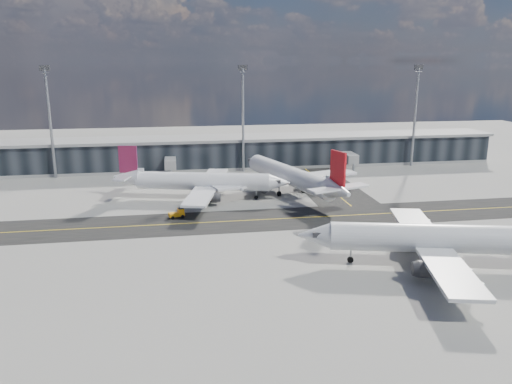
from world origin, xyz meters
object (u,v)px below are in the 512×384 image
airliner_near (443,239)px  service_van (296,172)px  airliner_redtail (291,176)px  baggage_tug (178,213)px  airliner_af (200,182)px

airliner_near → service_van: (-6.97, 63.69, -3.47)m
airliner_redtail → service_van: 20.66m
baggage_tug → airliner_redtail: bearing=102.1°
service_van → airliner_redtail: bearing=-106.3°
airliner_redtail → airliner_near: 46.13m
airliner_af → service_van: (26.74, 19.74, -3.15)m
airliner_af → airliner_redtail: (20.68, 0.30, 0.38)m
airliner_near → service_van: airliner_near is taller
airliner_redtail → baggage_tug: airliner_redtail is taller
airliner_redtail → service_van: airliner_redtail is taller
airliner_redtail → baggage_tug: (-25.95, -14.08, -3.32)m
airliner_redtail → airliner_near: airliner_redtail is taller
baggage_tug → airliner_af: bearing=142.7°
airliner_redtail → baggage_tug: size_ratio=12.98×
baggage_tug → service_van: (32.00, 33.52, -0.20)m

